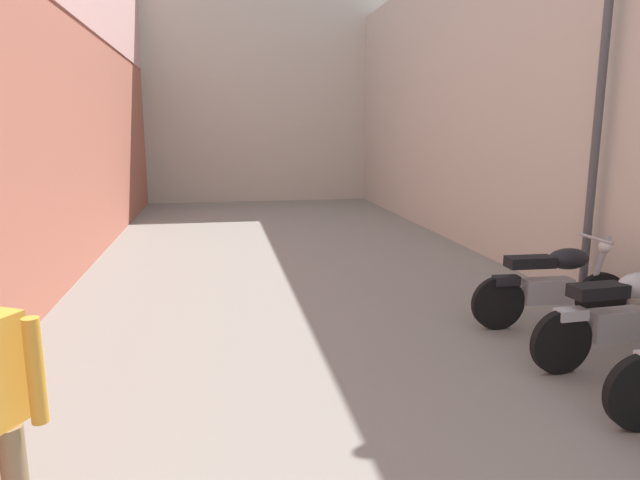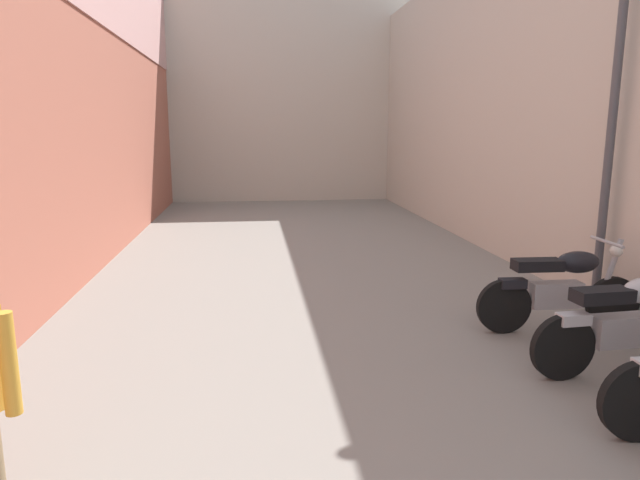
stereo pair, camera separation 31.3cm
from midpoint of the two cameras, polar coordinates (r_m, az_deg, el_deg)
name	(u,v)px [view 1 (the left image)]	position (r m, az deg, el deg)	size (l,w,h in m)	color
ground_plane	(336,328)	(6.40, 0.21, -8.95)	(35.17, 35.17, 0.00)	gray
building_left	(24,21)	(8.34, -28.83, 18.88)	(0.45, 19.17, 6.95)	#B76651
building_right	(543,90)	(9.18, 20.74, 14.06)	(0.45, 19.17, 5.55)	beige
building_far_end	(255,97)	(18.55, -7.09, 14.19)	(9.69, 2.00, 6.41)	beige
motorcycle_fifth	(622,316)	(5.90, 26.95, -6.85)	(1.85, 0.58, 1.04)	black
motorcycle_sixth	(552,284)	(6.78, 21.28, -4.14)	(1.85, 0.58, 1.04)	black
street_lamp	(593,93)	(7.43, 24.86, 13.39)	(0.79, 0.18, 4.45)	#47474C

